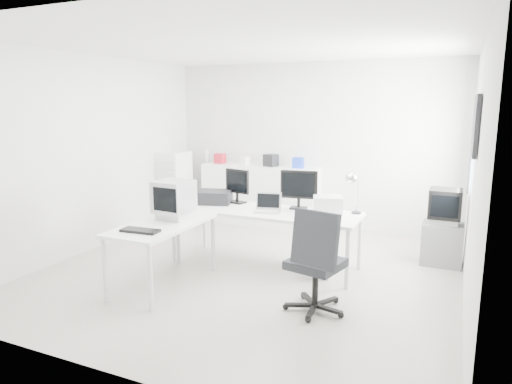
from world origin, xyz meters
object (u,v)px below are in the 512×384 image
at_px(drawer_pedestal, 319,249).
at_px(laser_printer, 328,204).
at_px(sideboard, 260,195).
at_px(filing_cabinet, 174,187).
at_px(office_chair, 316,259).
at_px(main_desk, 267,238).
at_px(laptop, 267,204).
at_px(tv_cabinet, 442,244).
at_px(lcd_monitor_small, 237,186).
at_px(crt_monitor, 174,201).
at_px(crt_tv, 445,207).
at_px(side_desk, 164,254).
at_px(lcd_monitor_large, 299,190).
at_px(inkjet_printer, 213,197).

bearing_deg(drawer_pedestal, laser_printer, 73.61).
bearing_deg(sideboard, filing_cabinet, -159.82).
bearing_deg(office_chair, main_desk, 146.75).
height_order(laptop, tv_cabinet, laptop).
bearing_deg(lcd_monitor_small, crt_monitor, -91.85).
xyz_separation_m(laptop, crt_tv, (2.06, 1.11, -0.08)).
bearing_deg(laser_printer, side_desk, -157.28).
bearing_deg(filing_cabinet, lcd_monitor_small, -32.28).
height_order(sideboard, filing_cabinet, filing_cabinet).
distance_m(crt_tv, sideboard, 3.20).
height_order(main_desk, side_desk, same).
bearing_deg(main_desk, crt_monitor, -135.00).
bearing_deg(sideboard, main_desk, -64.13).
height_order(lcd_monitor_large, sideboard, lcd_monitor_large).
distance_m(side_desk, lcd_monitor_large, 1.91).
xyz_separation_m(main_desk, laser_printer, (0.75, 0.22, 0.48)).
bearing_deg(laser_printer, crt_tv, 13.22).
height_order(crt_tv, sideboard, sideboard).
bearing_deg(side_desk, main_desk, 52.31).
height_order(laser_printer, office_chair, office_chair).
bearing_deg(lcd_monitor_large, office_chair, -73.04).
distance_m(drawer_pedestal, laptop, 0.87).
distance_m(inkjet_printer, lcd_monitor_small, 0.37).
xyz_separation_m(lcd_monitor_small, laptop, (0.60, -0.35, -0.13)).
bearing_deg(side_desk, crt_tv, 35.43).
distance_m(main_desk, inkjet_printer, 0.97).
height_order(crt_monitor, filing_cabinet, filing_cabinet).
height_order(laser_printer, crt_monitor, crt_monitor).
relative_size(inkjet_printer, tv_cabinet, 0.88).
relative_size(laser_printer, crt_tv, 0.73).
distance_m(crt_monitor, filing_cabinet, 2.75).
xyz_separation_m(crt_monitor, sideboard, (-0.09, 2.79, -0.44)).
distance_m(main_desk, tv_cabinet, 2.34).
height_order(side_desk, office_chair, office_chair).
xyz_separation_m(main_desk, tv_cabinet, (2.11, 1.01, -0.10)).
height_order(laptop, laser_printer, laptop).
distance_m(side_desk, laser_printer, 2.13).
xyz_separation_m(main_desk, crt_tv, (2.11, 1.01, 0.41)).
relative_size(side_desk, lcd_monitor_large, 2.77).
xyz_separation_m(main_desk, office_chair, (0.98, -1.04, 0.18)).
xyz_separation_m(side_desk, drawer_pedestal, (1.55, 1.15, -0.08)).
xyz_separation_m(main_desk, filing_cabinet, (-2.39, 1.41, 0.26)).
xyz_separation_m(side_desk, office_chair, (1.83, 0.06, 0.18)).
bearing_deg(filing_cabinet, tv_cabinet, -5.14).
bearing_deg(lcd_monitor_small, drawer_pedestal, 4.32).
xyz_separation_m(drawer_pedestal, crt_tv, (1.41, 0.96, 0.48)).
relative_size(inkjet_printer, sideboard, 0.23).
bearing_deg(side_desk, inkjet_printer, 90.00).
bearing_deg(inkjet_printer, lcd_monitor_large, -9.66).
distance_m(lcd_monitor_large, tv_cabinet, 2.05).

